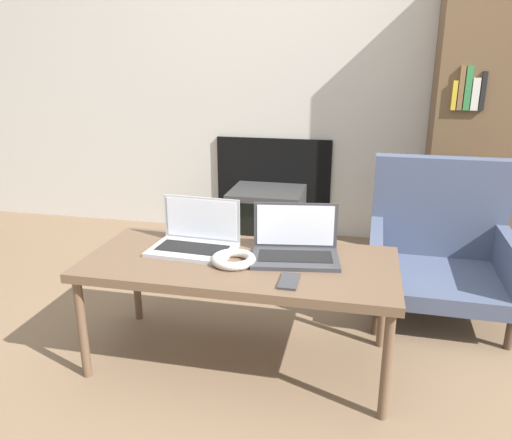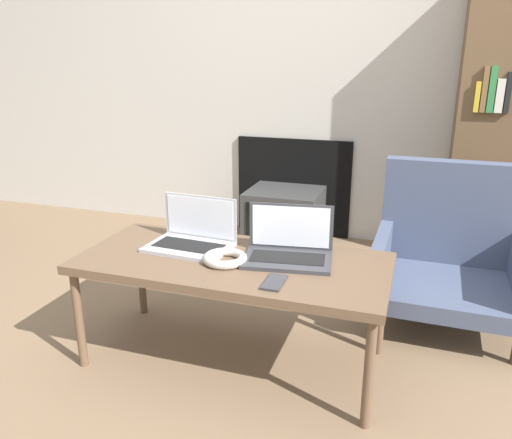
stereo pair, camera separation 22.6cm
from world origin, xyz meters
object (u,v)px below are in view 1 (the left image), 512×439
(tv, at_px, (267,216))
(armchair, at_px, (438,243))
(phone, at_px, (289,281))
(laptop_right, at_px, (295,247))
(laptop_left, at_px, (196,239))
(headphones, at_px, (233,259))

(tv, distance_m, armchair, 1.28)
(phone, height_order, tv, phone)
(laptop_right, xyz_separation_m, armchair, (0.64, 0.62, -0.16))
(laptop_left, xyz_separation_m, armchair, (1.07, 0.62, -0.16))
(laptop_right, distance_m, phone, 0.25)
(phone, bearing_deg, tv, 103.98)
(laptop_right, xyz_separation_m, tv, (-0.39, 1.36, -0.32))
(headphones, distance_m, tv, 1.52)
(laptop_right, height_order, phone, laptop_right)
(laptop_right, height_order, tv, laptop_right)
(laptop_left, bearing_deg, headphones, -28.75)
(phone, bearing_deg, headphones, 152.59)
(headphones, bearing_deg, laptop_left, 147.83)
(laptop_left, bearing_deg, tv, 91.79)
(headphones, relative_size, phone, 1.30)
(armchair, bearing_deg, laptop_right, -134.67)
(phone, bearing_deg, armchair, 54.18)
(headphones, distance_m, armchair, 1.16)
(headphones, bearing_deg, phone, -27.41)
(headphones, bearing_deg, armchair, 40.67)
(laptop_right, relative_size, armchair, 0.50)
(phone, xyz_separation_m, armchair, (0.63, 0.87, -0.12))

